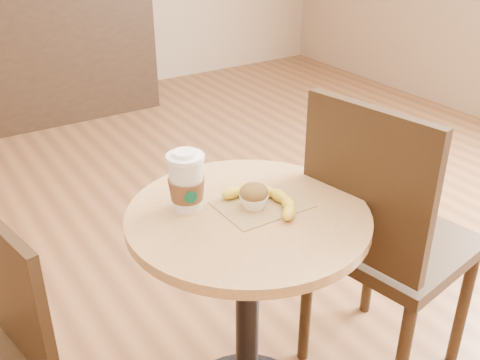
{
  "coord_description": "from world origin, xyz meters",
  "views": [
    {
      "loc": [
        -0.65,
        -1.0,
        1.52
      ],
      "look_at": [
        0.07,
        0.12,
        0.83
      ],
      "focal_mm": 42.0,
      "sensor_mm": 36.0,
      "label": 1
    }
  ],
  "objects": [
    {
      "name": "cafe_table",
      "position": [
        0.07,
        0.08,
        0.52
      ],
      "size": [
        0.66,
        0.66,
        0.75
      ],
      "color": "black",
      "rests_on": "ground"
    },
    {
      "name": "chair_right",
      "position": [
        0.52,
        -0.01,
        0.56
      ],
      "size": [
        0.52,
        0.52,
        1.02
      ],
      "rotation": [
        0.0,
        0.0,
        1.75
      ],
      "color": "#2F1F10",
      "rests_on": "ground"
    },
    {
      "name": "kraft_bag",
      "position": [
        0.13,
        0.09,
        0.75
      ],
      "size": [
        0.24,
        0.18,
        0.0
      ],
      "primitive_type": "cube",
      "rotation": [
        0.0,
        0.0,
        0.0
      ],
      "color": "#9A794A",
      "rests_on": "cafe_table"
    },
    {
      "name": "coffee_cup",
      "position": [
        -0.05,
        0.19,
        0.83
      ],
      "size": [
        0.1,
        0.1,
        0.17
      ],
      "rotation": [
        0.0,
        0.0,
        -0.27
      ],
      "color": "silver",
      "rests_on": "cafe_table"
    },
    {
      "name": "muffin",
      "position": [
        0.1,
        0.09,
        0.79
      ],
      "size": [
        0.08,
        0.08,
        0.07
      ],
      "color": "white",
      "rests_on": "kraft_bag"
    },
    {
      "name": "banana",
      "position": [
        0.13,
        0.08,
        0.77
      ],
      "size": [
        0.23,
        0.27,
        0.03
      ],
      "primitive_type": null,
      "rotation": [
        0.0,
        0.0,
        0.29
      ],
      "color": "yellow",
      "rests_on": "kraft_bag"
    }
  ]
}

